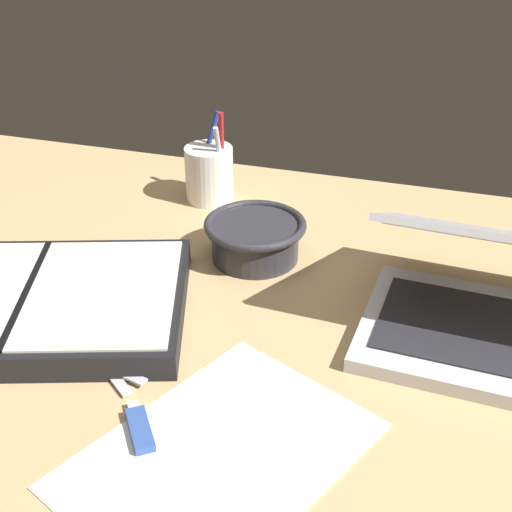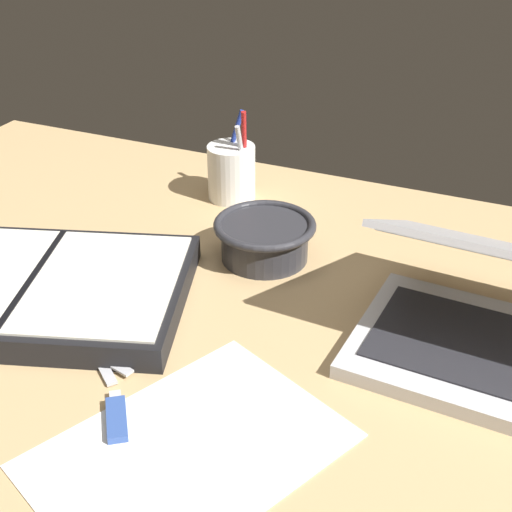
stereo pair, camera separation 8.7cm
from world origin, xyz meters
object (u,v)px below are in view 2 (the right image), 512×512
planner (35,288)px  scissors (79,337)px  bowl (263,237)px  pen_cup (232,171)px  laptop (507,322)px

planner → scissors: planner is taller
bowl → planner: size_ratio=0.32×
planner → scissors: bearing=-43.9°
bowl → planner: bowl is taller
bowl → pen_cup: bearing=127.8°
scissors → pen_cup: bearing=116.5°
laptop → planner: 57.06cm
bowl → planner: 30.93cm
laptop → scissors: 49.11cm
bowl → scissors: size_ratio=1.04×
bowl → planner: (-22.21, -21.47, -1.44)cm
pen_cup → scissors: (-0.21, -41.90, -4.31)cm
bowl → scissors: 29.11cm
laptop → pen_cup: laptop is taller
planner → scissors: (9.77, -4.69, -1.44)cm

